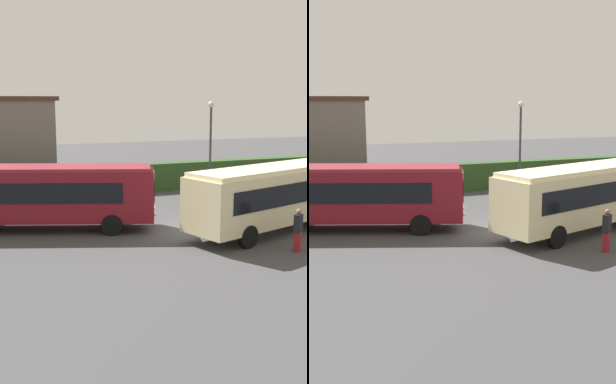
{
  "view_description": "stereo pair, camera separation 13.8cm",
  "coord_description": "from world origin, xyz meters",
  "views": [
    {
      "loc": [
        -10.43,
        -21.34,
        6.19
      ],
      "look_at": [
        -1.78,
        0.8,
        1.8
      ],
      "focal_mm": 46.59,
      "sensor_mm": 36.0,
      "label": 1
    },
    {
      "loc": [
        -10.3,
        -21.38,
        6.19
      ],
      "look_at": [
        -1.78,
        0.8,
        1.8
      ],
      "focal_mm": 46.59,
      "sensor_mm": 36.0,
      "label": 2
    }
  ],
  "objects": [
    {
      "name": "ground_plane",
      "position": [
        0.0,
        0.0,
        0.0
      ],
      "size": [
        99.21,
        99.21,
        0.0
      ],
      "primitive_type": "plane",
      "color": "#424244"
    },
    {
      "name": "bus_maroon",
      "position": [
        -6.7,
        2.36,
        1.8
      ],
      "size": [
        10.52,
        5.77,
        3.11
      ],
      "rotation": [
        0.0,
        0.0,
        -0.34
      ],
      "color": "maroon",
      "rests_on": "ground_plane"
    },
    {
      "name": "bus_cream",
      "position": [
        3.23,
        -1.87,
        1.81
      ],
      "size": [
        9.8,
        5.08,
        3.14
      ],
      "rotation": [
        0.0,
        0.0,
        0.29
      ],
      "color": "beige",
      "rests_on": "ground_plane"
    },
    {
      "name": "person_left",
      "position": [
        -3.22,
        4.96,
        1.0
      ],
      "size": [
        0.54,
        0.52,
        1.89
      ],
      "rotation": [
        0.0,
        0.0,
        5.41
      ],
      "color": "maroon",
      "rests_on": "ground_plane"
    },
    {
      "name": "person_center",
      "position": [
        2.37,
        -4.96,
        0.96
      ],
      "size": [
        0.52,
        0.47,
        1.81
      ],
      "rotation": [
        0.0,
        0.0,
        5.33
      ],
      "color": "maroon",
      "rests_on": "ground_plane"
    },
    {
      "name": "hedge_row",
      "position": [
        0.0,
        10.5,
        0.95
      ],
      "size": [
        61.6,
        1.13,
        1.89
      ],
      "primitive_type": "cube",
      "color": "#2D4E22",
      "rests_on": "ground_plane"
    },
    {
      "name": "lamppost",
      "position": [
        4.07,
        6.09,
        3.78
      ],
      "size": [
        0.36,
        0.36,
        6.13
      ],
      "color": "#38383D",
      "rests_on": "ground_plane"
    }
  ]
}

